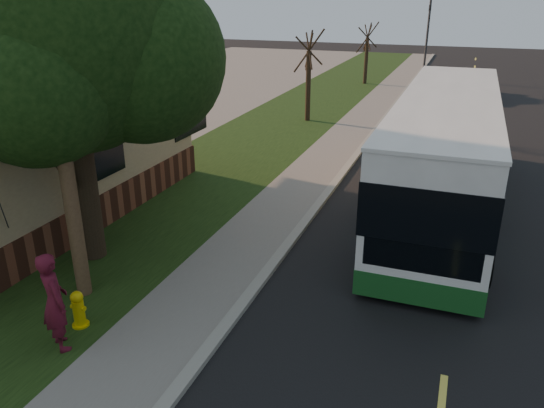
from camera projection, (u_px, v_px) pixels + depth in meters
The scene contains 15 objects.
ground at pixel (203, 359), 9.29m from camera, with size 120.00×120.00×0.00m, color black.
road at pixel (462, 195), 16.70m from camera, with size 8.00×80.00×0.01m, color black.
curb at pixel (338, 179), 17.97m from camera, with size 0.25×80.00×0.12m, color gray.
sidewalk at pixel (310, 176), 18.29m from camera, with size 2.00×80.00×0.08m, color slate.
grass_verge at pixel (218, 165), 19.42m from camera, with size 5.00×80.00×0.07m, color black.
building_lot at pixel (7, 141), 22.63m from camera, with size 15.00×80.00×0.04m, color slate.
fire_hydrant at pixel (78, 309), 9.96m from camera, with size 0.32×0.32×0.74m.
utility_pole at pixel (51, 73), 9.48m from camera, with size 2.86×3.21×9.07m.
leafy_tree at pixel (70, 33), 11.00m from camera, with size 6.30×6.00×7.80m.
bare_tree_near at pixel (308, 77), 25.26m from camera, with size 1.38×1.21×4.31m.
bare_tree_far at pixel (366, 54), 35.60m from camera, with size 1.38×1.21×4.03m.
traffic_signal at pixel (427, 33), 37.52m from camera, with size 0.18×0.22×5.50m.
transit_bus at pixel (444, 149), 15.22m from camera, with size 2.82×12.20×3.30m.
skateboarder at pixel (55, 301), 9.17m from camera, with size 0.68×0.44×1.86m, color #4C0F1E.
distant_car at pixel (465, 82), 31.96m from camera, with size 2.01×4.99×1.70m, color black.
Camera 1 is at (3.76, -6.71, 6.00)m, focal length 35.00 mm.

